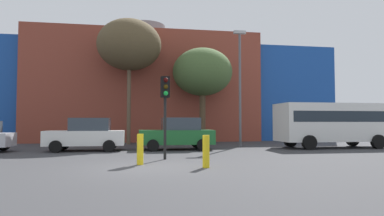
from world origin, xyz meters
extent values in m
plane|color=#38383A|center=(0.00, 0.00, 0.00)|extent=(200.00, 200.00, 0.00)
cube|color=brown|center=(0.45, 20.90, 4.59)|extent=(19.10, 12.95, 9.18)
cube|color=#19479E|center=(-12.72, 20.90, 4.17)|extent=(7.23, 11.66, 8.34)
cube|color=#19479E|center=(13.62, 20.90, 4.17)|extent=(7.23, 11.66, 8.34)
cylinder|color=slate|center=(0.45, 20.90, 10.18)|extent=(4.00, 4.00, 2.00)
cylinder|color=black|center=(-7.48, 7.96, 0.29)|extent=(0.58, 0.20, 0.58)
cube|color=white|center=(-3.02, 7.12, 0.72)|extent=(4.17, 1.79, 0.80)
cube|color=#333D47|center=(-2.77, 7.12, 1.46)|extent=(2.09, 1.59, 0.70)
cylinder|color=black|center=(-4.36, 6.21, 0.32)|extent=(0.64, 0.22, 0.64)
cylinder|color=black|center=(-4.36, 8.04, 0.32)|extent=(0.64, 0.22, 0.64)
cylinder|color=black|center=(-1.68, 6.21, 0.32)|extent=(0.64, 0.22, 0.64)
cylinder|color=black|center=(-1.68, 8.04, 0.32)|extent=(0.64, 0.22, 0.64)
cube|color=#1E662D|center=(1.99, 7.12, 0.73)|extent=(4.24, 1.82, 0.81)
cube|color=#333D47|center=(2.25, 7.12, 1.48)|extent=(2.12, 1.62, 0.71)
cylinder|color=black|center=(0.63, 6.20, 0.32)|extent=(0.65, 0.22, 0.65)
cylinder|color=black|center=(0.63, 8.05, 0.32)|extent=(0.65, 0.22, 0.65)
cylinder|color=black|center=(3.36, 6.20, 0.32)|extent=(0.65, 0.22, 0.65)
cylinder|color=black|center=(3.36, 8.05, 0.32)|extent=(0.65, 0.22, 0.65)
cube|color=white|center=(11.68, 6.94, 1.57)|extent=(6.80, 2.30, 2.30)
cube|color=#1E2833|center=(11.68, 6.94, 1.92)|extent=(6.26, 2.32, 0.64)
cylinder|color=black|center=(9.48, 5.77, 0.42)|extent=(0.84, 0.28, 0.84)
cylinder|color=black|center=(9.48, 8.11, 0.42)|extent=(0.84, 0.28, 0.84)
cylinder|color=black|center=(13.88, 5.77, 0.42)|extent=(0.84, 0.28, 0.84)
cylinder|color=black|center=(13.88, 8.11, 0.42)|extent=(0.84, 0.28, 0.84)
cylinder|color=black|center=(0.95, 2.26, 1.31)|extent=(0.12, 0.12, 2.62)
cube|color=black|center=(0.95, 2.26, 3.07)|extent=(0.39, 0.29, 0.90)
sphere|color=#3C0605|center=(0.97, 2.12, 3.35)|extent=(0.20, 0.20, 0.20)
sphere|color=#3C2905|center=(0.97, 2.12, 3.07)|extent=(0.20, 0.20, 0.20)
sphere|color=green|center=(0.97, 2.12, 2.79)|extent=(0.20, 0.20, 0.20)
cylinder|color=brown|center=(4.68, 12.85, 2.09)|extent=(0.46, 0.46, 4.18)
ellipsoid|color=#476033|center=(4.68, 12.85, 5.44)|extent=(4.57, 4.57, 3.66)
cylinder|color=brown|center=(-0.84, 12.43, 2.98)|extent=(0.28, 0.28, 5.95)
ellipsoid|color=brown|center=(-0.84, 12.43, 7.23)|extent=(4.65, 4.65, 3.72)
cylinder|color=yellow|center=(2.14, -0.52, 0.56)|extent=(0.24, 0.24, 1.12)
cylinder|color=yellow|center=(-0.09, 0.65, 0.57)|extent=(0.24, 0.24, 1.14)
cylinder|color=#59595E|center=(6.41, 8.93, 3.69)|extent=(0.16, 0.16, 7.37)
cube|color=#B2B2B2|center=(6.41, 8.93, 7.52)|extent=(0.80, 0.24, 0.20)
camera|label=1|loc=(-0.18, -11.61, 1.54)|focal=30.60mm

